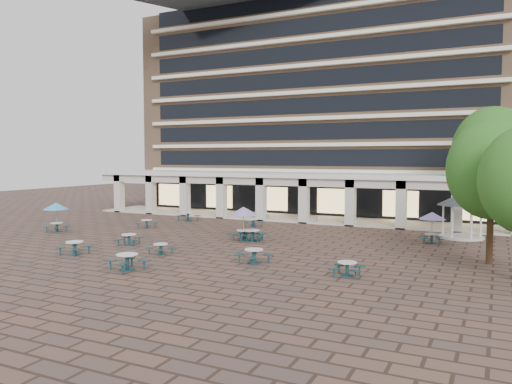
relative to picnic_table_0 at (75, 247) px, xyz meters
The scene contains 22 objects.
ground 8.95m from the picnic_table_0, 53.56° to the left, with size 120.00×120.00×0.00m, color brown.
apartment_building 35.24m from the picnic_table_0, 80.77° to the left, with size 40.00×15.50×25.20m.
retail_arcade 22.76m from the picnic_table_0, 76.43° to the left, with size 42.00×6.60×4.40m.
picnic_table_0 is the anchor object (origin of this frame).
picnic_table_1 4.08m from the picnic_table_0, 78.87° to the left, with size 1.96×1.96×0.73m.
picnic_table_2 6.00m from the picnic_table_0, 18.70° to the right, with size 2.29×2.29×0.85m.
picnic_table_3 16.43m from the picnic_table_0, ahead, with size 1.67×1.67×0.71m.
picnic_table_4 10.50m from the picnic_table_0, 143.32° to the left, with size 1.98×1.98×2.28m.
picnic_table_5 5.20m from the picnic_table_0, 25.73° to the left, with size 1.68×1.68×0.65m.
picnic_table_6 11.40m from the picnic_table_0, 52.69° to the left, with size 2.04×2.04×2.36m.
picnic_table_7 11.13m from the picnic_table_0, 13.11° to the left, with size 2.14×2.14×0.78m.
picnic_table_8 11.48m from the picnic_table_0, 106.59° to the left, with size 1.62×1.62×0.68m.
picnic_table_9 16.13m from the picnic_table_0, 74.00° to the left, with size 1.63×1.63×0.67m.
picnic_table_10 11.64m from the picnic_table_0, 49.38° to the left, with size 2.01×2.01×0.81m.
picnic_table_11 23.33m from the picnic_table_0, 35.54° to the left, with size 1.84×1.84×2.13m.
picnic_table_12 16.50m from the picnic_table_0, 99.42° to the left, with size 2.12×2.12×0.82m.
picnic_table_13 11.94m from the picnic_table_0, 51.65° to the left, with size 1.98×1.98×0.73m.
gazebo 26.70m from the picnic_table_0, 39.24° to the left, with size 3.52×3.52×3.27m.
tree_east_a 24.41m from the picnic_table_0, 19.36° to the left, with size 4.77×4.77×7.95m.
tree_east_c 30.36m from the picnic_table_0, 41.12° to the left, with size 5.81×5.81×9.68m.
planter_left 20.30m from the picnic_table_0, 81.76° to the left, with size 1.50×0.66×1.21m.
planter_right 21.51m from the picnic_table_0, 69.05° to the left, with size 1.50×0.61×1.25m.
Camera 1 is at (17.60, -29.19, 5.87)m, focal length 35.00 mm.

